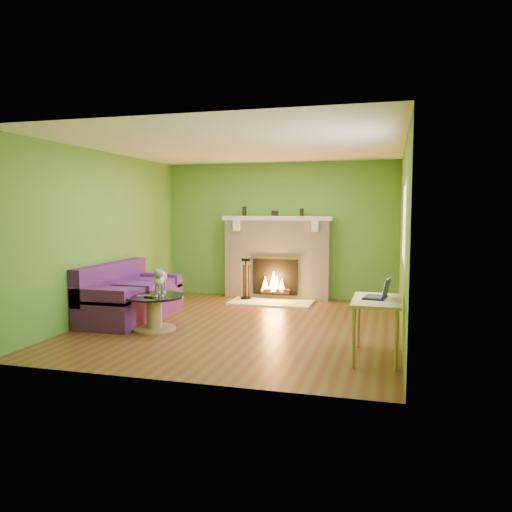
{
  "coord_description": "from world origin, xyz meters",
  "views": [
    {
      "loc": [
        2.09,
        -6.93,
        1.7
      ],
      "look_at": [
        0.1,
        0.4,
        0.99
      ],
      "focal_mm": 35.0,
      "sensor_mm": 36.0,
      "label": 1
    }
  ],
  "objects_px": {
    "desk": "(377,306)",
    "coffee_table": "(154,310)",
    "sofa": "(128,297)",
    "cat": "(160,281)"
  },
  "relations": [
    {
      "from": "coffee_table",
      "to": "desk",
      "type": "distance_m",
      "value": 3.15
    },
    {
      "from": "sofa",
      "to": "coffee_table",
      "type": "height_order",
      "value": "sofa"
    },
    {
      "from": "coffee_table",
      "to": "desk",
      "type": "height_order",
      "value": "desk"
    },
    {
      "from": "sofa",
      "to": "coffee_table",
      "type": "xyz_separation_m",
      "value": [
        0.73,
        -0.56,
        -0.05
      ]
    },
    {
      "from": "desk",
      "to": "coffee_table",
      "type": "bearing_deg",
      "value": 169.15
    },
    {
      "from": "coffee_table",
      "to": "desk",
      "type": "relative_size",
      "value": 0.93
    },
    {
      "from": "cat",
      "to": "coffee_table",
      "type": "bearing_deg",
      "value": -168.73
    },
    {
      "from": "desk",
      "to": "cat",
      "type": "bearing_deg",
      "value": 167.95
    },
    {
      "from": "sofa",
      "to": "desk",
      "type": "xyz_separation_m",
      "value": [
        3.81,
        -1.15,
        0.27
      ]
    },
    {
      "from": "sofa",
      "to": "cat",
      "type": "xyz_separation_m",
      "value": [
        0.81,
        -0.51,
        0.36
      ]
    }
  ]
}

